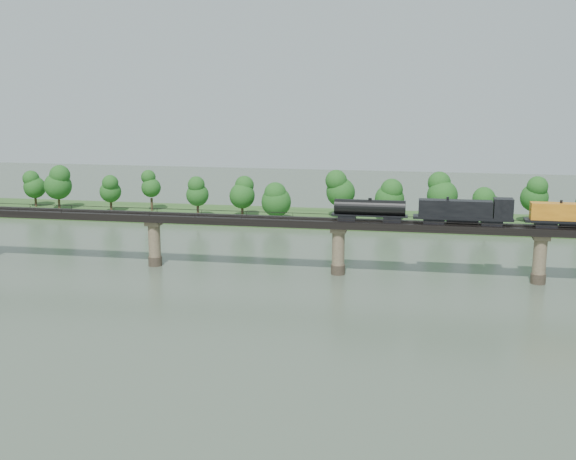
# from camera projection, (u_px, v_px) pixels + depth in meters

# --- Properties ---
(ground) EXTENTS (400.00, 400.00, 0.00)m
(ground) POSITION_uv_depth(u_px,v_px,m) (319.00, 321.00, 121.55)
(ground) COLOR #3E4D3D
(ground) RESTS_ON ground
(far_bank) EXTENTS (300.00, 24.00, 1.60)m
(far_bank) POSITION_uv_depth(u_px,v_px,m) (359.00, 220.00, 203.24)
(far_bank) COLOR #2A4E1F
(far_bank) RESTS_ON ground
(bridge) EXTENTS (236.00, 30.00, 11.50)m
(bridge) POSITION_uv_depth(u_px,v_px,m) (338.00, 249.00, 149.30)
(bridge) COLOR #473A2D
(bridge) RESTS_ON ground
(bridge_superstructure) EXTENTS (220.00, 4.90, 0.75)m
(bridge_superstructure) POSITION_uv_depth(u_px,v_px,m) (339.00, 219.00, 147.97)
(bridge_superstructure) COLOR black
(bridge_superstructure) RESTS_ON bridge
(far_treeline) EXTENTS (289.06, 17.54, 13.60)m
(far_treeline) POSITION_uv_depth(u_px,v_px,m) (328.00, 193.00, 198.64)
(far_treeline) COLOR #382619
(far_treeline) RESTS_ON far_bank
(freight_train) EXTENTS (78.95, 3.08, 5.43)m
(freight_train) POSITION_uv_depth(u_px,v_px,m) (539.00, 214.00, 140.81)
(freight_train) COLOR black
(freight_train) RESTS_ON bridge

